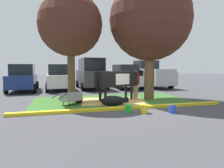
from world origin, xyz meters
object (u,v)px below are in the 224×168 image
calf_lying (113,101)px  bucket_green (128,109)px  shade_tree_left (71,25)px  wheelbarrow (72,97)px  pickup_truck_maroon (150,75)px  bucket_blue (172,109)px  cow_holstein (118,79)px  bucket_yellow (144,109)px  suv_dark_grey (91,74)px  sedan_silver (125,77)px  hatchback_white (59,78)px  shade_tree_right (150,20)px  sedan_blue (23,78)px  person_handler (136,83)px

calf_lying → bucket_green: size_ratio=4.31×
shade_tree_left → wheelbarrow: bearing=-94.1°
pickup_truck_maroon → bucket_blue: bearing=-111.4°
shade_tree_left → bucket_green: bearing=-59.0°
cow_holstein → bucket_yellow: cow_holstein is taller
suv_dark_grey → sedan_silver: (2.85, -0.41, -0.29)m
calf_lying → bucket_yellow: size_ratio=4.00×
shade_tree_left → hatchback_white: bearing=96.3°
sedan_silver → bucket_blue: bearing=-97.5°
calf_lying → bucket_yellow: (0.78, -1.70, -0.07)m
shade_tree_right → bucket_yellow: (-1.65, -2.97, -4.16)m
bucket_yellow → hatchback_white: bearing=109.3°
bucket_yellow → hatchback_white: hatchback_white is taller
sedan_silver → hatchback_white: bearing=178.0°
hatchback_white → cow_holstein: bearing=-63.5°
calf_lying → sedan_blue: size_ratio=0.30×
wheelbarrow → sedan_silver: 8.17m
shade_tree_right → suv_dark_grey: (-2.23, 6.32, -3.06)m
bucket_blue → suv_dark_grey: bearing=99.8°
person_handler → suv_dark_grey: suv_dark_grey is taller
calf_lying → bucket_yellow: bearing=-65.3°
wheelbarrow → bucket_yellow: size_ratio=4.42×
bucket_blue → calf_lying: bearing=132.9°
bucket_yellow → hatchback_white: 9.64m
wheelbarrow → sedan_silver: sedan_silver is taller
calf_lying → pickup_truck_maroon: bearing=53.8°
bucket_blue → pickup_truck_maroon: (3.81, 9.72, 0.96)m
shade_tree_left → person_handler: (3.54, -0.23, -3.08)m
bucket_blue → pickup_truck_maroon: size_ratio=0.05×
bucket_green → pickup_truck_maroon: 10.75m
shade_tree_left → cow_holstein: 3.72m
bucket_green → suv_dark_grey: suv_dark_grey is taller
shade_tree_right → cow_holstein: size_ratio=2.17×
person_handler → bucket_yellow: bearing=-106.6°
sedan_silver → bucket_green: bearing=-108.2°
wheelbarrow → bucket_blue: 4.57m
sedan_blue → bucket_blue: bearing=-53.5°
suv_dark_grey → bucket_yellow: bearing=-86.4°
pickup_truck_maroon → shade_tree_left: bearing=-141.5°
bucket_yellow → shade_tree_right: bearing=61.0°
shade_tree_right → person_handler: 3.53m
hatchback_white → sedan_silver: (5.44, -0.19, 0.00)m
sedan_silver → pickup_truck_maroon: 2.67m
shade_tree_left → bucket_green: shade_tree_left is taller
pickup_truck_maroon → cow_holstein: bearing=-128.1°
bucket_green → shade_tree_left: bearing=121.0°
bucket_blue → suv_dark_grey: suv_dark_grey is taller
hatchback_white → suv_dark_grey: 2.62m
shade_tree_right → calf_lying: (-2.43, -1.27, -4.09)m
bucket_blue → suv_dark_grey: (-1.65, 9.58, 1.12)m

